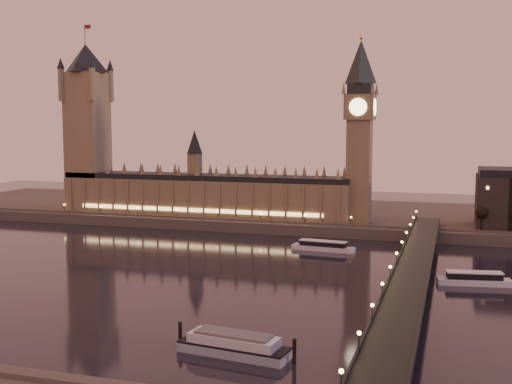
{
  "coord_description": "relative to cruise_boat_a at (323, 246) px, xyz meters",
  "views": [
    {
      "loc": [
        106.12,
        -240.09,
        61.89
      ],
      "look_at": [
        20.03,
        35.0,
        31.11
      ],
      "focal_mm": 45.0,
      "sensor_mm": 36.0,
      "label": 1
    }
  ],
  "objects": [
    {
      "name": "ground",
      "position": [
        -45.19,
        -64.83,
        -2.17
      ],
      "size": [
        700.0,
        700.0,
        0.0
      ],
      "primitive_type": "plane",
      "color": "black",
      "rests_on": "ground"
    },
    {
      "name": "westminster_bridge",
      "position": [
        46.42,
        -64.83,
        3.35
      ],
      "size": [
        13.2,
        260.0,
        15.3
      ],
      "color": "black",
      "rests_on": "ground"
    },
    {
      "name": "moored_barge",
      "position": [
        5.4,
        -147.55,
        0.57
      ],
      "size": [
        35.15,
        12.36,
        6.49
      ],
      "rotation": [
        0.0,
        0.0,
        -0.13
      ],
      "color": "#95A6BD",
      "rests_on": "ground"
    },
    {
      "name": "victoria_tower",
      "position": [
        -165.19,
        56.17,
        63.62
      ],
      "size": [
        31.68,
        31.68,
        118.0
      ],
      "color": "brown",
      "rests_on": "ground"
    },
    {
      "name": "bare_tree_0",
      "position": [
        74.0,
        44.17,
        13.09
      ],
      "size": [
        6.1,
        6.1,
        12.4
      ],
      "color": "black",
      "rests_on": "ground"
    },
    {
      "name": "cruise_boat_b",
      "position": [
        69.01,
        -48.47,
        0.08
      ],
      "size": [
        28.43,
        11.33,
        5.11
      ],
      "rotation": [
        0.0,
        0.0,
        0.16
      ],
      "color": "silver",
      "rests_on": "ground"
    },
    {
      "name": "cruise_boat_a",
      "position": [
        0.0,
        0.0,
        0.0
      ],
      "size": [
        31.31,
        9.7,
        4.93
      ],
      "rotation": [
        0.0,
        0.0,
        -0.1
      ],
      "color": "silver",
      "rests_on": "ground"
    },
    {
      "name": "big_ben",
      "position": [
        8.79,
        56.16,
        61.78
      ],
      "size": [
        17.68,
        17.68,
        104.0
      ],
      "color": "brown",
      "rests_on": "ground"
    },
    {
      "name": "palace_of_westminster",
      "position": [
        -85.32,
        56.17,
        19.54
      ],
      "size": [
        180.0,
        26.62,
        52.0
      ],
      "color": "brown",
      "rests_on": "ground"
    },
    {
      "name": "far_embankment",
      "position": [
        -15.19,
        100.17,
        0.83
      ],
      "size": [
        560.0,
        130.0,
        6.0
      ],
      "primitive_type": "cube",
      "color": "#423D35",
      "rests_on": "ground"
    }
  ]
}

